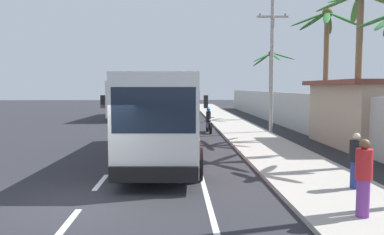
{
  "coord_description": "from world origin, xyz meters",
  "views": [
    {
      "loc": [
        2.42,
        -9.72,
        2.98
      ],
      "look_at": [
        3.04,
        6.39,
        1.7
      ],
      "focal_mm": 35.59,
      "sensor_mm": 36.0,
      "label": 1
    }
  ],
  "objects_px": {
    "coach_bus_far_lane": "(132,98)",
    "utility_pole_mid": "(272,61)",
    "pedestrian_far_walk": "(364,176)",
    "coach_bus_foreground": "(168,112)",
    "motorcycle_beside_bus": "(209,122)",
    "palm_third": "(327,44)",
    "palm_nearest": "(359,35)",
    "palm_second": "(271,72)",
    "pedestrian_near_kerb": "(356,160)"
  },
  "relations": [
    {
      "from": "motorcycle_beside_bus",
      "to": "utility_pole_mid",
      "type": "bearing_deg",
      "value": -9.6
    },
    {
      "from": "pedestrian_far_walk",
      "to": "palm_nearest",
      "type": "relative_size",
      "value": 0.24
    },
    {
      "from": "coach_bus_foreground",
      "to": "motorcycle_beside_bus",
      "type": "relative_size",
      "value": 5.96
    },
    {
      "from": "coach_bus_foreground",
      "to": "pedestrian_far_walk",
      "type": "bearing_deg",
      "value": -61.13
    },
    {
      "from": "palm_third",
      "to": "pedestrian_near_kerb",
      "type": "bearing_deg",
      "value": -107.09
    },
    {
      "from": "coach_bus_foreground",
      "to": "palm_third",
      "type": "relative_size",
      "value": 1.59
    },
    {
      "from": "pedestrian_far_walk",
      "to": "utility_pole_mid",
      "type": "height_order",
      "value": "utility_pole_mid"
    },
    {
      "from": "motorcycle_beside_bus",
      "to": "pedestrian_near_kerb",
      "type": "relative_size",
      "value": 1.25
    },
    {
      "from": "coach_bus_foreground",
      "to": "pedestrian_far_walk",
      "type": "relative_size",
      "value": 6.77
    },
    {
      "from": "pedestrian_near_kerb",
      "to": "pedestrian_far_walk",
      "type": "distance_m",
      "value": 2.51
    },
    {
      "from": "pedestrian_near_kerb",
      "to": "palm_third",
      "type": "bearing_deg",
      "value": -41.33
    },
    {
      "from": "motorcycle_beside_bus",
      "to": "palm_third",
      "type": "relative_size",
      "value": 0.27
    },
    {
      "from": "pedestrian_near_kerb",
      "to": "palm_nearest",
      "type": "xyz_separation_m",
      "value": [
        2.95,
        6.19,
        4.3
      ]
    },
    {
      "from": "motorcycle_beside_bus",
      "to": "pedestrian_far_walk",
      "type": "xyz_separation_m",
      "value": [
        2.0,
        -16.82,
        0.37
      ]
    },
    {
      "from": "utility_pole_mid",
      "to": "pedestrian_far_walk",
      "type": "bearing_deg",
      "value": -96.92
    },
    {
      "from": "coach_bus_far_lane",
      "to": "motorcycle_beside_bus",
      "type": "relative_size",
      "value": 5.84
    },
    {
      "from": "coach_bus_far_lane",
      "to": "palm_second",
      "type": "xyz_separation_m",
      "value": [
        12.91,
        -3.37,
        2.35
      ]
    },
    {
      "from": "coach_bus_foreground",
      "to": "palm_nearest",
      "type": "relative_size",
      "value": 1.6
    },
    {
      "from": "pedestrian_near_kerb",
      "to": "coach_bus_foreground",
      "type": "bearing_deg",
      "value": 18.85
    },
    {
      "from": "pedestrian_far_walk",
      "to": "palm_nearest",
      "type": "bearing_deg",
      "value": 34.38
    },
    {
      "from": "motorcycle_beside_bus",
      "to": "pedestrian_near_kerb",
      "type": "height_order",
      "value": "pedestrian_near_kerb"
    },
    {
      "from": "palm_second",
      "to": "palm_third",
      "type": "relative_size",
      "value": 0.86
    },
    {
      "from": "motorcycle_beside_bus",
      "to": "pedestrian_far_walk",
      "type": "bearing_deg",
      "value": -83.23
    },
    {
      "from": "pedestrian_far_walk",
      "to": "palm_third",
      "type": "relative_size",
      "value": 0.24
    },
    {
      "from": "pedestrian_far_walk",
      "to": "utility_pole_mid",
      "type": "xyz_separation_m",
      "value": [
        1.96,
        16.15,
        3.63
      ]
    },
    {
      "from": "palm_nearest",
      "to": "palm_second",
      "type": "height_order",
      "value": "palm_nearest"
    },
    {
      "from": "palm_nearest",
      "to": "palm_third",
      "type": "xyz_separation_m",
      "value": [
        0.32,
        4.47,
        0.13
      ]
    },
    {
      "from": "utility_pole_mid",
      "to": "palm_second",
      "type": "bearing_deg",
      "value": 76.32
    },
    {
      "from": "palm_third",
      "to": "utility_pole_mid",
      "type": "bearing_deg",
      "value": 125.55
    },
    {
      "from": "palm_third",
      "to": "pedestrian_far_walk",
      "type": "bearing_deg",
      "value": -107.99
    },
    {
      "from": "coach_bus_far_lane",
      "to": "pedestrian_far_walk",
      "type": "bearing_deg",
      "value": -73.9
    },
    {
      "from": "palm_nearest",
      "to": "utility_pole_mid",
      "type": "bearing_deg",
      "value": 104.23
    },
    {
      "from": "utility_pole_mid",
      "to": "palm_third",
      "type": "height_order",
      "value": "utility_pole_mid"
    },
    {
      "from": "pedestrian_near_kerb",
      "to": "palm_nearest",
      "type": "distance_m",
      "value": 8.1
    },
    {
      "from": "coach_bus_foreground",
      "to": "palm_second",
      "type": "xyz_separation_m",
      "value": [
        8.87,
        18.03,
        2.4
      ]
    },
    {
      "from": "coach_bus_foreground",
      "to": "coach_bus_far_lane",
      "type": "bearing_deg",
      "value": 100.7
    },
    {
      "from": "pedestrian_far_walk",
      "to": "palm_second",
      "type": "xyz_separation_m",
      "value": [
        4.39,
        26.15,
        3.28
      ]
    },
    {
      "from": "coach_bus_far_lane",
      "to": "coach_bus_foreground",
      "type": "bearing_deg",
      "value": -79.3
    },
    {
      "from": "coach_bus_foreground",
      "to": "palm_nearest",
      "type": "distance_m",
      "value": 9.02
    },
    {
      "from": "coach_bus_far_lane",
      "to": "pedestrian_near_kerb",
      "type": "relative_size",
      "value": 7.31
    },
    {
      "from": "palm_nearest",
      "to": "palm_second",
      "type": "distance_m",
      "value": 17.66
    },
    {
      "from": "coach_bus_far_lane",
      "to": "palm_nearest",
      "type": "bearing_deg",
      "value": -59.41
    },
    {
      "from": "coach_bus_far_lane",
      "to": "palm_second",
      "type": "bearing_deg",
      "value": -14.63
    },
    {
      "from": "coach_bus_foreground",
      "to": "coach_bus_far_lane",
      "type": "height_order",
      "value": "coach_bus_far_lane"
    },
    {
      "from": "coach_bus_far_lane",
      "to": "utility_pole_mid",
      "type": "height_order",
      "value": "utility_pole_mid"
    },
    {
      "from": "coach_bus_far_lane",
      "to": "palm_third",
      "type": "xyz_separation_m",
      "value": [
        12.74,
        -16.53,
        3.41
      ]
    },
    {
      "from": "motorcycle_beside_bus",
      "to": "coach_bus_foreground",
      "type": "bearing_deg",
      "value": -105.89
    },
    {
      "from": "palm_third",
      "to": "palm_nearest",
      "type": "bearing_deg",
      "value": -94.14
    },
    {
      "from": "pedestrian_far_walk",
      "to": "palm_second",
      "type": "height_order",
      "value": "palm_second"
    },
    {
      "from": "motorcycle_beside_bus",
      "to": "pedestrian_far_walk",
      "type": "height_order",
      "value": "pedestrian_far_walk"
    }
  ]
}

